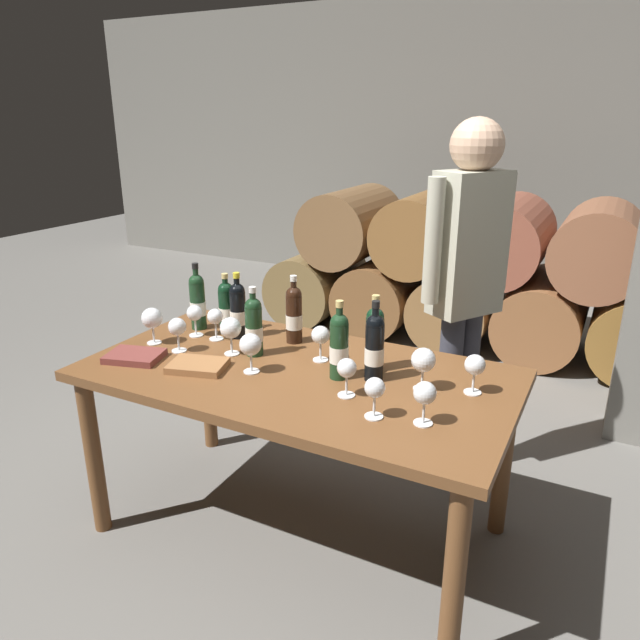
{
  "coord_description": "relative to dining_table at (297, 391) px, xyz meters",
  "views": [
    {
      "loc": [
        1.07,
        -1.87,
        1.73
      ],
      "look_at": [
        0.0,
        0.2,
        0.91
      ],
      "focal_mm": 33.21,
      "sensor_mm": 36.0,
      "label": 1
    }
  ],
  "objects": [
    {
      "name": "wine_bottle_7",
      "position": [
        -0.42,
        0.2,
        0.22
      ],
      "size": [
        0.07,
        0.07,
        0.3
      ],
      "color": "black",
      "rests_on": "dining_table"
    },
    {
      "name": "wine_glass_9",
      "position": [
        0.27,
        -0.11,
        0.19
      ],
      "size": [
        0.07,
        0.07,
        0.15
      ],
      "color": "white",
      "rests_on": "dining_table"
    },
    {
      "name": "wine_bottle_5",
      "position": [
        -0.51,
        0.24,
        0.21
      ],
      "size": [
        0.07,
        0.07,
        0.28
      ],
      "color": "black",
      "rests_on": "dining_table"
    },
    {
      "name": "wine_glass_8",
      "position": [
        -0.15,
        -0.1,
        0.2
      ],
      "size": [
        0.09,
        0.09,
        0.16
      ],
      "color": "white",
      "rests_on": "dining_table"
    },
    {
      "name": "leather_ledger",
      "position": [
        -0.65,
        -0.21,
        0.11
      ],
      "size": [
        0.26,
        0.21,
        0.03
      ],
      "primitive_type": "cube",
      "rotation": [
        0.0,
        0.0,
        0.28
      ],
      "color": "brown",
      "rests_on": "dining_table"
    },
    {
      "name": "wine_bottle_1",
      "position": [
        0.3,
        0.06,
        0.23
      ],
      "size": [
        0.07,
        0.07,
        0.32
      ],
      "color": "black",
      "rests_on": "dining_table"
    },
    {
      "name": "wine_glass_0",
      "position": [
        0.49,
        0.06,
        0.21
      ],
      "size": [
        0.09,
        0.09,
        0.16
      ],
      "color": "white",
      "rests_on": "dining_table"
    },
    {
      "name": "sommelier_presenting",
      "position": [
        0.47,
        0.75,
        0.37
      ],
      "size": [
        0.32,
        0.43,
        1.72
      ],
      "color": "#383842",
      "rests_on": "ground_plane"
    },
    {
      "name": "wine_glass_2",
      "position": [
        -0.33,
        0.02,
        0.21
      ],
      "size": [
        0.09,
        0.09,
        0.16
      ],
      "color": "white",
      "rests_on": "dining_table"
    },
    {
      "name": "cellar_back_wall",
      "position": [
        0.0,
        4.2,
        0.73
      ],
      "size": [
        10.0,
        0.24,
        2.8
      ],
      "primitive_type": "cube",
      "color": "slate",
      "rests_on": "ground_plane"
    },
    {
      "name": "dining_table",
      "position": [
        0.0,
        0.0,
        0.0
      ],
      "size": [
        1.7,
        0.9,
        0.76
      ],
      "color": "brown",
      "rests_on": "ground_plane"
    },
    {
      "name": "tasting_notebook",
      "position": [
        -0.36,
        -0.17,
        0.11
      ],
      "size": [
        0.26,
        0.21,
        0.03
      ],
      "primitive_type": "cube",
      "rotation": [
        0.0,
        0.0,
        0.28
      ],
      "color": "#936038",
      "rests_on": "dining_table"
    },
    {
      "name": "wine_glass_5",
      "position": [
        0.42,
        -0.22,
        0.19
      ],
      "size": [
        0.07,
        0.07,
        0.14
      ],
      "color": "white",
      "rests_on": "dining_table"
    },
    {
      "name": "wine_bottle_4",
      "position": [
        -0.24,
        0.06,
        0.22
      ],
      "size": [
        0.07,
        0.07,
        0.3
      ],
      "color": "#19381E",
      "rests_on": "dining_table"
    },
    {
      "name": "wine_bottle_2",
      "position": [
        -0.65,
        0.21,
        0.23
      ],
      "size": [
        0.07,
        0.07,
        0.32
      ],
      "color": "#19381E",
      "rests_on": "dining_table"
    },
    {
      "name": "wine_glass_1",
      "position": [
        -0.55,
        -0.06,
        0.2
      ],
      "size": [
        0.08,
        0.08,
        0.15
      ],
      "color": "white",
      "rests_on": "dining_table"
    },
    {
      "name": "wine_glass_10",
      "position": [
        -0.6,
        0.13,
        0.2
      ],
      "size": [
        0.07,
        0.07,
        0.15
      ],
      "color": "white",
      "rests_on": "dining_table"
    },
    {
      "name": "wine_glass_3",
      "position": [
        -0.49,
        0.13,
        0.19
      ],
      "size": [
        0.07,
        0.07,
        0.14
      ],
      "color": "white",
      "rests_on": "dining_table"
    },
    {
      "name": "wine_bottle_3",
      "position": [
        0.27,
        0.15,
        0.22
      ],
      "size": [
        0.07,
        0.07,
        0.31
      ],
      "color": "black",
      "rests_on": "dining_table"
    },
    {
      "name": "wine_glass_6",
      "position": [
        0.67,
        0.12,
        0.2
      ],
      "size": [
        0.08,
        0.08,
        0.15
      ],
      "color": "white",
      "rests_on": "dining_table"
    },
    {
      "name": "wine_glass_4",
      "position": [
        -0.71,
        -0.04,
        0.21
      ],
      "size": [
        0.09,
        0.09,
        0.17
      ],
      "color": "white",
      "rests_on": "dining_table"
    },
    {
      "name": "ground_plane",
      "position": [
        0.0,
        0.0,
        -0.67
      ],
      "size": [
        14.0,
        14.0,
        0.0
      ],
      "primitive_type": "plane",
      "color": "#66635E"
    },
    {
      "name": "wine_glass_7",
      "position": [
        0.04,
        0.13,
        0.2
      ],
      "size": [
        0.08,
        0.08,
        0.15
      ],
      "color": "white",
      "rests_on": "dining_table"
    },
    {
      "name": "wine_bottle_0",
      "position": [
        0.18,
        0.02,
        0.23
      ],
      "size": [
        0.07,
        0.07,
        0.31
      ],
      "color": "#19381E",
      "rests_on": "dining_table"
    },
    {
      "name": "wine_bottle_6",
      "position": [
        -0.16,
        0.27,
        0.22
      ],
      "size": [
        0.07,
        0.07,
        0.31
      ],
      "color": "black",
      "rests_on": "dining_table"
    },
    {
      "name": "wine_glass_11",
      "position": [
        0.58,
        -0.18,
        0.2
      ],
      "size": [
        0.08,
        0.08,
        0.15
      ],
      "color": "white",
      "rests_on": "dining_table"
    },
    {
      "name": "barrel_stack",
      "position": [
        0.0,
        2.6,
        -0.13
      ],
      "size": [
        3.12,
        0.9,
        1.15
      ],
      "color": "brown",
      "rests_on": "ground_plane"
    }
  ]
}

